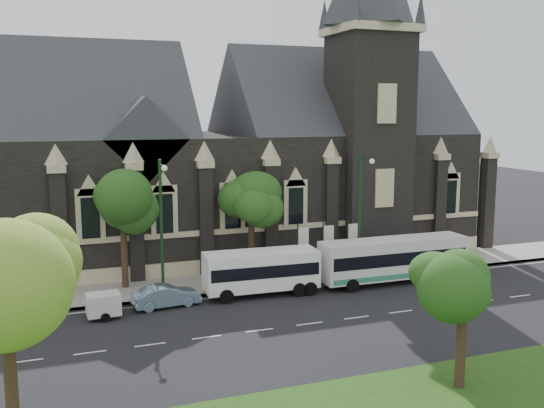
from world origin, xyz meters
name	(u,v)px	position (x,y,z in m)	size (l,w,h in m)	color
ground	(260,330)	(0.00, 0.00, 0.00)	(160.00, 160.00, 0.00)	black
sidewalk	(215,283)	(0.00, 9.50, 0.07)	(80.00, 5.00, 0.15)	gray
museum	(244,156)	(5.12, 18.78, 8.17)	(40.00, 17.70, 29.90)	black
tree_park_near	(12,280)	(-11.77, -8.77, 6.42)	(4.42, 4.42, 8.56)	black
tree_park_east	(465,284)	(6.18, -9.32, 4.62)	(3.40, 3.40, 6.28)	black
tree_walk_right	(253,197)	(3.21, 10.71, 5.82)	(4.08, 4.08, 7.80)	black
tree_walk_left	(125,205)	(-5.80, 10.70, 5.73)	(3.91, 3.91, 7.64)	black
street_lamp_near	(361,209)	(10.00, 7.09, 5.11)	(0.36, 1.88, 9.00)	black
street_lamp_mid	(162,222)	(-4.00, 7.09, 5.11)	(0.36, 1.88, 9.00)	black
banner_flag_left	(301,245)	(6.29, 9.00, 2.38)	(0.90, 0.10, 4.00)	black
banner_flag_center	(327,243)	(8.29, 9.00, 2.38)	(0.90, 0.10, 4.00)	black
banner_flag_right	(351,241)	(10.29, 9.00, 2.38)	(0.90, 0.10, 4.00)	black
tour_coach	(394,259)	(11.89, 5.62, 1.72)	(10.77, 2.61, 3.13)	silver
shuttle_bus	(262,270)	(2.28, 6.20, 1.67)	(7.59, 2.93, 2.89)	white
box_trailer	(103,304)	(-7.89, 5.01, 0.84)	(2.79, 1.64, 1.47)	silver
sedan	(166,296)	(-4.08, 5.84, 0.69)	(1.45, 4.17, 1.37)	#7696AB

